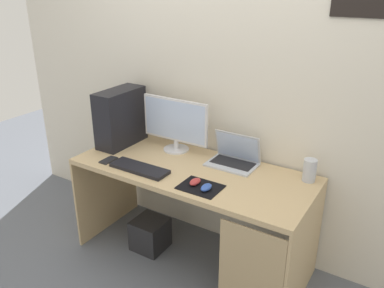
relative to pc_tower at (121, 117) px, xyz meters
The scene contains 13 objects.
ground_plane 1.19m from the pc_tower, ahead, with size 8.00×8.00×0.00m, color slate.
wall_back 0.83m from the pc_tower, 23.20° to the left, with size 4.00×0.05×2.60m.
desk 0.80m from the pc_tower, ahead, with size 1.66×0.69×0.75m.
pc_tower is the anchor object (origin of this frame).
monitor 0.44m from the pc_tower, 14.29° to the left, with size 0.54×0.19×0.40m.
laptop 0.93m from the pc_tower, ahead, with size 0.34×0.23×0.22m.
speaker 1.44m from the pc_tower, ahead, with size 0.08×0.08×0.15m, color #B7BCC6.
keyboard 0.54m from the pc_tower, 35.75° to the right, with size 0.42×0.14×0.02m, color black.
mousepad 0.95m from the pc_tower, 17.85° to the right, with size 0.26×0.20×0.01m, color black.
mouse_left 0.90m from the pc_tower, 18.13° to the right, with size 0.06×0.10×0.03m, color #B23333.
mouse_right 1.00m from the pc_tower, 17.79° to the right, with size 0.06×0.10×0.03m, color #2D51B2.
cell_phone 0.39m from the pc_tower, 66.41° to the right, with size 0.07×0.13×0.01m, color #232326.
subwoofer 0.93m from the pc_tower, 23.12° to the right, with size 0.24×0.24×0.24m, color #232326.
Camera 1 is at (1.28, -2.06, 1.94)m, focal length 37.03 mm.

